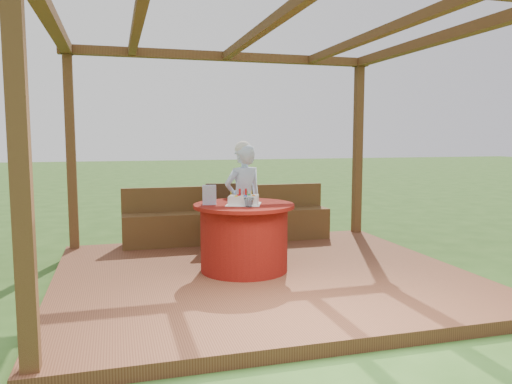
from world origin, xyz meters
TOP-DOWN VIEW (x-y plane):
  - ground at (0.00, 0.00)m, footprint 60.00×60.00m
  - deck at (0.00, 0.00)m, footprint 4.50×4.00m
  - pergola at (0.00, 0.00)m, footprint 4.50×4.00m
  - bench at (0.00, 1.72)m, footprint 3.00×0.42m
  - table at (-0.18, 0.13)m, footprint 1.14×1.14m
  - chair at (-0.18, 1.37)m, footprint 0.49×0.49m
  - elderly_woman at (-0.01, 0.80)m, footprint 0.59×0.47m
  - birthday_cake at (-0.19, 0.08)m, footprint 0.48×0.48m
  - gift_bag at (-0.56, 0.18)m, footprint 0.17×0.12m
  - drinking_glass at (-0.19, -0.14)m, footprint 0.11×0.11m

SIDE VIEW (x-z plane):
  - ground at x=0.00m, z-range 0.00..0.00m
  - deck at x=0.00m, z-range 0.00..0.12m
  - bench at x=0.00m, z-range -0.02..0.79m
  - table at x=-0.18m, z-range 0.13..0.89m
  - chair at x=-0.18m, z-range 0.17..1.04m
  - elderly_woman at x=-0.01m, z-range 0.12..1.59m
  - birthday_cake at x=-0.19m, z-range 0.85..1.02m
  - drinking_glass at x=-0.19m, z-range 0.88..0.99m
  - gift_bag at x=-0.56m, z-range 0.88..1.10m
  - pergola at x=0.00m, z-range 1.05..3.77m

